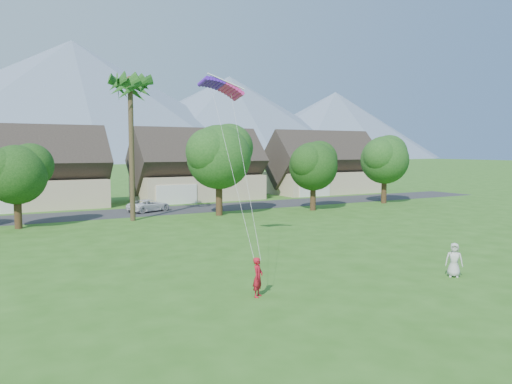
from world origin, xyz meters
TOP-DOWN VIEW (x-y plane):
  - ground at (0.00, 0.00)m, footprint 500.00×500.00m
  - street at (0.00, 34.00)m, footprint 90.00×7.00m
  - kite_flyer at (-3.42, 3.65)m, footprint 0.72×0.70m
  - watcher at (6.51, 1.91)m, footprint 0.94×0.95m
  - parked_car at (1.10, 34.00)m, footprint 4.85×3.53m
  - mountain_ridge at (10.40, 260.00)m, footprint 540.00×240.00m
  - houses_row at (0.49, 42.99)m, footprint 72.75×8.19m
  - tree_row at (-1.14, 27.92)m, footprint 62.27×6.67m
  - fan_palm at (-2.00, 28.50)m, footprint 3.00×3.00m
  - parafoil_kite at (-0.69, 12.97)m, footprint 2.66×1.05m

SIDE VIEW (x-z plane):
  - ground at x=0.00m, z-range 0.00..0.00m
  - street at x=0.00m, z-range 0.00..0.01m
  - parked_car at x=1.10m, z-range 0.00..1.22m
  - watcher at x=6.51m, z-range 0.00..1.66m
  - kite_flyer at x=-3.42m, z-range 0.00..1.67m
  - houses_row at x=0.49m, z-range -0.99..7.87m
  - tree_row at x=-1.14m, z-range 0.66..9.11m
  - parafoil_kite at x=-0.69m, z-range 9.69..10.19m
  - fan_palm at x=-2.00m, z-range 4.90..18.70m
  - mountain_ridge at x=10.40m, z-range -5.93..64.07m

